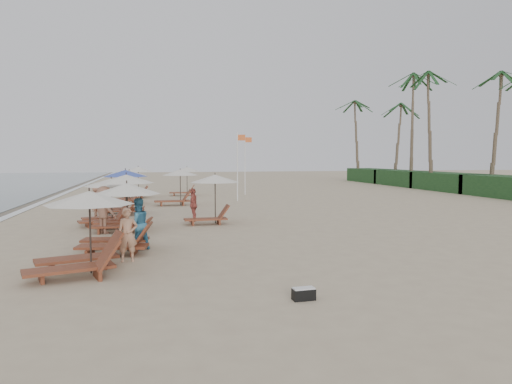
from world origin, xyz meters
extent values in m
plane|color=tan|center=(0.00, 0.00, 0.00)|extent=(160.00, 160.00, 0.00)
cube|color=white|center=(-11.20, 10.00, 0.01)|extent=(0.50, 140.00, 0.02)
cube|color=#193D1C|center=(22.00, 14.50, 0.80)|extent=(3.20, 8.00, 1.60)
cube|color=#193D1C|center=(22.00, 22.00, 0.80)|extent=(3.20, 8.00, 1.60)
cube|color=#193D1C|center=(22.00, 29.50, 0.80)|extent=(3.20, 8.00, 1.60)
cube|color=#193D1C|center=(22.00, 37.00, 0.80)|extent=(3.20, 8.00, 1.60)
cylinder|color=brown|center=(22.90, 18.00, 4.90)|extent=(0.36, 0.36, 9.80)
cylinder|color=brown|center=(21.10, 23.20, 5.30)|extent=(0.36, 0.36, 10.60)
cylinder|color=brown|center=(22.00, 28.40, 5.70)|extent=(0.36, 0.36, 11.40)
cylinder|color=brown|center=(22.90, 33.60, 4.50)|extent=(0.36, 0.36, 9.00)
cylinder|color=brown|center=(21.10, 38.80, 4.90)|extent=(0.36, 0.36, 9.80)
cylinder|color=black|center=(-5.57, -2.48, 1.04)|extent=(0.05, 0.05, 2.08)
cone|color=silver|center=(-5.57, -2.48, 1.98)|extent=(2.27, 2.27, 0.35)
cylinder|color=black|center=(-4.78, 0.28, 1.06)|extent=(0.05, 0.05, 2.12)
cone|color=silver|center=(-4.78, 0.28, 2.02)|extent=(2.13, 2.13, 0.35)
cylinder|color=black|center=(-5.03, 4.69, 1.12)|extent=(0.05, 0.05, 2.23)
cone|color=silver|center=(-5.03, 4.69, 2.13)|extent=(2.26, 2.26, 0.35)
cylinder|color=black|center=(-5.78, 6.58, 1.00)|extent=(0.05, 0.05, 2.00)
cone|color=silver|center=(-5.78, 6.58, 1.90)|extent=(2.39, 2.39, 0.35)
cylinder|color=black|center=(-5.38, 10.36, 1.14)|extent=(0.05, 0.05, 2.27)
cone|color=#3B4FAE|center=(-5.38, 10.36, 2.17)|extent=(2.27, 2.27, 0.35)
cylinder|color=black|center=(-5.46, 16.04, 1.04)|extent=(0.05, 0.05, 2.09)
cone|color=silver|center=(-5.46, 16.04, 1.99)|extent=(2.20, 2.20, 0.35)
cylinder|color=black|center=(-5.02, 20.51, 1.11)|extent=(0.05, 0.05, 2.23)
cone|color=silver|center=(-5.02, 20.51, 2.13)|extent=(2.08, 2.08, 0.35)
cylinder|color=black|center=(-1.20, 6.02, 1.07)|extent=(0.05, 0.05, 2.15)
cone|color=silver|center=(-1.20, 6.02, 2.05)|extent=(2.24, 2.24, 0.35)
cylinder|color=black|center=(-2.28, 14.74, 1.07)|extent=(0.05, 0.05, 2.15)
cone|color=silver|center=(-2.28, 14.74, 2.05)|extent=(2.24, 2.24, 0.35)
cylinder|color=black|center=(-1.34, 22.06, 1.07)|extent=(0.05, 0.05, 2.15)
cone|color=silver|center=(-1.34, 22.06, 2.05)|extent=(2.24, 2.24, 0.35)
imported|color=tan|center=(-4.70, -1.26, 0.78)|extent=(0.59, 0.40, 1.57)
imported|color=teal|center=(-4.47, 0.47, 0.85)|extent=(1.01, 0.92, 1.70)
imported|color=brown|center=(-5.86, 4.08, 0.94)|extent=(1.36, 1.33, 1.88)
imported|color=#B05046|center=(-2.13, 6.74, 0.78)|extent=(0.65, 0.99, 1.57)
imported|color=#A06E57|center=(-7.09, 12.17, 0.75)|extent=(0.64, 0.83, 1.50)
cube|color=black|center=(-0.88, -5.86, 0.12)|extent=(0.49, 0.27, 0.24)
cube|color=silver|center=(-0.88, -5.86, 0.25)|extent=(0.47, 0.25, 0.04)
cylinder|color=silver|center=(1.69, 16.39, 2.37)|extent=(0.08, 0.08, 4.75)
cube|color=#D25A27|center=(1.97, 16.39, 4.35)|extent=(0.55, 0.02, 0.40)
cylinder|color=silver|center=(3.28, 21.77, 2.40)|extent=(0.08, 0.08, 4.80)
cube|color=#D25A27|center=(3.56, 21.77, 4.40)|extent=(0.55, 0.02, 0.40)
camera|label=1|loc=(-3.96, -15.13, 3.03)|focal=32.83mm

